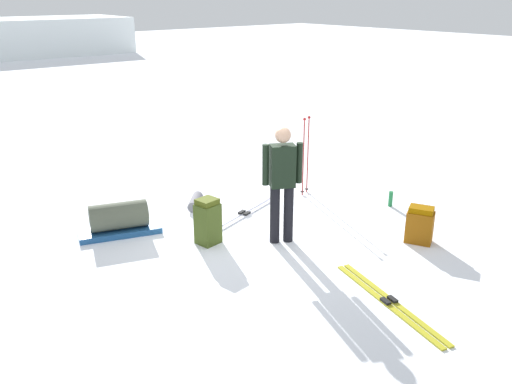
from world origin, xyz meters
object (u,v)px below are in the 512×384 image
(sleeping_mat_rolled, at_px, (195,202))
(skier_standing, at_px, (282,179))
(ski_poles_planted_near, at_px, (306,152))
(backpack_large_dark, at_px, (208,222))
(backpack_bright, at_px, (420,225))
(ski_pair_far, at_px, (389,302))
(thermos_bottle, at_px, (391,199))
(gear_sled, at_px, (119,220))
(ski_pair_near, at_px, (244,214))

(sleeping_mat_rolled, bearing_deg, skier_standing, -84.16)
(ski_poles_planted_near, xyz_separation_m, sleeping_mat_rolled, (-1.87, 0.72, -0.68))
(backpack_large_dark, relative_size, backpack_bright, 1.24)
(backpack_bright, bearing_deg, ski_pair_far, -155.75)
(backpack_bright, bearing_deg, thermos_bottle, 53.44)
(backpack_large_dark, height_order, ski_poles_planted_near, ski_poles_planted_near)
(gear_sled, bearing_deg, backpack_large_dark, -53.11)
(ski_poles_planted_near, bearing_deg, skier_standing, -144.09)
(backpack_large_dark, xyz_separation_m, gear_sled, (-0.83, 1.11, -0.11))
(ski_pair_near, bearing_deg, gear_sled, 161.88)
(sleeping_mat_rolled, bearing_deg, backpack_bright, -62.10)
(skier_standing, relative_size, thermos_bottle, 6.54)
(ski_pair_near, height_order, gear_sled, gear_sled)
(backpack_bright, height_order, ski_poles_planted_near, ski_poles_planted_near)
(backpack_large_dark, bearing_deg, ski_poles_planted_near, 12.81)
(ski_poles_planted_near, relative_size, gear_sled, 1.10)
(skier_standing, relative_size, ski_pair_near, 0.98)
(ski_pair_near, relative_size, backpack_large_dark, 2.56)
(backpack_bright, xyz_separation_m, sleeping_mat_rolled, (-1.71, 3.22, -0.18))
(ski_pair_far, distance_m, backpack_bright, 1.85)
(backpack_large_dark, xyz_separation_m, sleeping_mat_rolled, (0.65, 1.29, -0.24))
(gear_sled, xyz_separation_m, sleeping_mat_rolled, (1.48, 0.18, -0.13))
(ski_pair_far, bearing_deg, backpack_bright, 24.25)
(skier_standing, relative_size, backpack_bright, 3.12)
(backpack_large_dark, height_order, backpack_bright, backpack_large_dark)
(ski_poles_planted_near, relative_size, sleeping_mat_rolled, 2.54)
(thermos_bottle, bearing_deg, backpack_large_dark, 165.94)
(thermos_bottle, bearing_deg, gear_sled, 154.61)
(ski_pair_near, xyz_separation_m, ski_poles_planted_near, (1.45, 0.08, 0.76))
(skier_standing, relative_size, ski_pair_far, 0.88)
(skier_standing, bearing_deg, ski_poles_planted_near, 35.91)
(sleeping_mat_rolled, bearing_deg, gear_sled, -173.05)
(backpack_bright, bearing_deg, skier_standing, 139.40)
(thermos_bottle, bearing_deg, skier_standing, 176.06)
(ski_pair_far, bearing_deg, sleeping_mat_rolled, 90.53)
(gear_sled, bearing_deg, ski_poles_planted_near, -9.16)
(ski_pair_far, relative_size, backpack_large_dark, 2.84)
(skier_standing, distance_m, ski_poles_planted_near, 2.07)
(thermos_bottle, bearing_deg, ski_pair_near, 148.81)
(gear_sled, bearing_deg, ski_pair_far, -68.21)
(backpack_large_dark, height_order, sleeping_mat_rolled, backpack_large_dark)
(skier_standing, xyz_separation_m, gear_sled, (-1.68, 1.75, -0.73))
(ski_pair_far, bearing_deg, skier_standing, 85.52)
(sleeping_mat_rolled, xyz_separation_m, thermos_bottle, (2.55, -2.09, 0.04))
(ski_pair_near, bearing_deg, sleeping_mat_rolled, 117.36)
(ski_pair_far, bearing_deg, ski_poles_planted_near, 60.66)
(ski_pair_far, height_order, ski_poles_planted_near, ski_poles_planted_near)
(skier_standing, height_order, thermos_bottle, skier_standing)
(thermos_bottle, bearing_deg, sleeping_mat_rolled, 140.61)
(gear_sled, bearing_deg, backpack_bright, -43.68)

